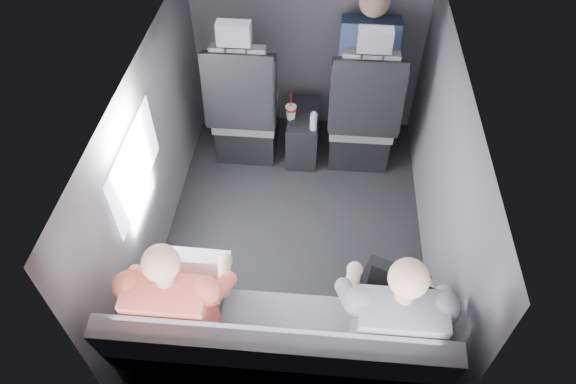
# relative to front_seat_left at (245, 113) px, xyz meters

# --- Properties ---
(floor) EXTENTS (2.60, 2.60, 0.00)m
(floor) POSITION_rel_front_seat_left_xyz_m (0.45, -0.84, -0.40)
(floor) COLOR black
(floor) RESTS_ON ground
(ceiling) EXTENTS (2.60, 2.60, 0.00)m
(ceiling) POSITION_rel_front_seat_left_xyz_m (0.45, -0.84, 0.95)
(ceiling) COLOR #B2B2AD
(ceiling) RESTS_ON panel_back
(panel_left) EXTENTS (0.02, 2.60, 1.35)m
(panel_left) POSITION_rel_front_seat_left_xyz_m (-0.45, -0.84, 0.27)
(panel_left) COLOR #56565B
(panel_left) RESTS_ON floor
(panel_right) EXTENTS (0.02, 2.60, 1.35)m
(panel_right) POSITION_rel_front_seat_left_xyz_m (1.35, -0.84, 0.27)
(panel_right) COLOR #56565B
(panel_right) RESTS_ON floor
(panel_front) EXTENTS (1.80, 0.02, 1.35)m
(panel_front) POSITION_rel_front_seat_left_xyz_m (0.45, 0.46, 0.27)
(panel_front) COLOR #56565B
(panel_front) RESTS_ON floor
(panel_back) EXTENTS (1.80, 0.02, 1.35)m
(panel_back) POSITION_rel_front_seat_left_xyz_m (0.45, -2.14, 0.27)
(panel_back) COLOR #56565B
(panel_back) RESTS_ON floor
(side_window) EXTENTS (0.02, 0.75, 0.42)m
(side_window) POSITION_rel_front_seat_left_xyz_m (-0.43, -1.14, 0.50)
(side_window) COLOR white
(side_window) RESTS_ON panel_left
(seatbelt) EXTENTS (0.35, 0.11, 0.59)m
(seatbelt) POSITION_rel_front_seat_left_xyz_m (0.90, -0.17, 0.40)
(seatbelt) COLOR black
(seatbelt) RESTS_ON front_seat_right
(front_seat_left) EXTENTS (0.52, 0.58, 1.26)m
(front_seat_left) POSITION_rel_front_seat_left_xyz_m (0.00, 0.00, 0.00)
(front_seat_left) COLOR black
(front_seat_left) RESTS_ON floor
(front_seat_right) EXTENTS (0.52, 0.58, 1.26)m
(front_seat_right) POSITION_rel_front_seat_left_xyz_m (0.90, 0.00, 0.00)
(front_seat_right) COLOR black
(front_seat_right) RESTS_ON floor
(center_console) EXTENTS (0.24, 0.48, 0.41)m
(center_console) POSITION_rel_front_seat_left_xyz_m (0.45, 0.04, -0.20)
(center_console) COLOR black
(center_console) RESTS_ON floor
(rear_bench) EXTENTS (1.60, 0.57, 0.92)m
(rear_bench) POSITION_rel_front_seat_left_xyz_m (0.45, -1.90, -0.09)
(rear_bench) COLOR slate
(rear_bench) RESTS_ON floor
(soda_cup) EXTENTS (0.08, 0.08, 0.26)m
(soda_cup) POSITION_rel_front_seat_left_xyz_m (0.36, -0.03, 0.06)
(soda_cup) COLOR white
(soda_cup) RESTS_ON center_console
(water_bottle) EXTENTS (0.05, 0.05, 0.16)m
(water_bottle) POSITION_rel_front_seat_left_xyz_m (0.54, -0.14, 0.07)
(water_bottle) COLOR #ACD0E8
(water_bottle) RESTS_ON center_console
(laptop_white) EXTENTS (0.37, 0.35, 0.27)m
(laptop_white) POSITION_rel_front_seat_left_xyz_m (-0.05, -1.65, 0.24)
(laptop_white) COLOR silver
(laptop_white) RESTS_ON passenger_rear_left
(laptop_black) EXTENTS (0.40, 0.41, 0.24)m
(laptop_black) POSITION_rel_front_seat_left_xyz_m (1.03, -1.64, 0.23)
(laptop_black) COLOR black
(laptop_black) RESTS_ON passenger_rear_right
(passenger_rear_left) EXTENTS (0.48, 0.60, 1.18)m
(passenger_rear_left) POSITION_rel_front_seat_left_xyz_m (-0.05, -1.81, 0.21)
(passenger_rear_left) COLOR #37363C
(passenger_rear_left) RESTS_ON rear_bench
(passenger_rear_right) EXTENTS (0.49, 0.61, 1.21)m
(passenger_rear_right) POSITION_rel_front_seat_left_xyz_m (0.99, -1.81, 0.22)
(passenger_rear_right) COLOR navy
(passenger_rear_right) RESTS_ON rear_bench
(passenger_front_right) EXTENTS (0.43, 0.43, 0.91)m
(passenger_front_right) POSITION_rel_front_seat_left_xyz_m (0.91, 0.26, 0.36)
(passenger_front_right) COLOR navy
(passenger_front_right) RESTS_ON front_seat_right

